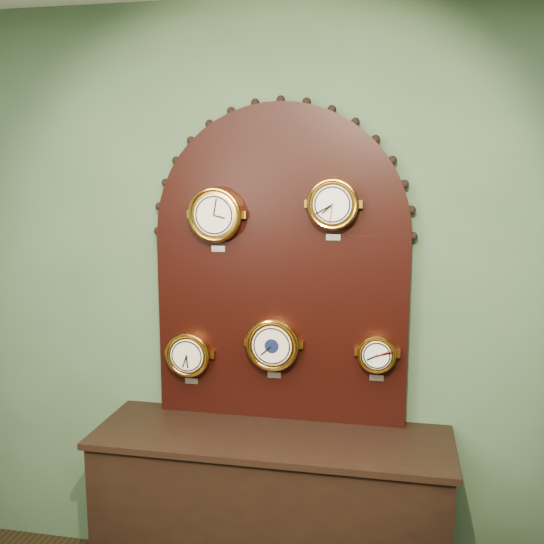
% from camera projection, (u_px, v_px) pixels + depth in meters
% --- Properties ---
extents(wall_back, '(4.00, 0.00, 4.00)m').
position_uv_depth(wall_back, '(282.00, 300.00, 3.07)').
color(wall_back, '#405B3E').
rests_on(wall_back, ground).
extents(shop_counter, '(1.60, 0.50, 0.80)m').
position_uv_depth(shop_counter, '(271.00, 521.00, 2.98)').
color(shop_counter, black).
rests_on(shop_counter, ground_plane).
extents(display_board, '(1.26, 0.06, 1.53)m').
position_uv_depth(display_board, '(280.00, 255.00, 2.99)').
color(display_board, black).
rests_on(display_board, shop_counter).
extents(roman_clock, '(0.26, 0.08, 0.31)m').
position_uv_depth(roman_clock, '(216.00, 215.00, 2.95)').
color(roman_clock, orange).
rests_on(roman_clock, display_board).
extents(arabic_clock, '(0.23, 0.08, 0.28)m').
position_uv_depth(arabic_clock, '(333.00, 204.00, 2.83)').
color(arabic_clock, orange).
rests_on(arabic_clock, display_board).
extents(hygrometer, '(0.22, 0.08, 0.27)m').
position_uv_depth(hygrometer, '(189.00, 354.00, 3.09)').
color(hygrometer, orange).
rests_on(hygrometer, display_board).
extents(barometer, '(0.25, 0.08, 0.30)m').
position_uv_depth(barometer, '(273.00, 344.00, 3.00)').
color(barometer, orange).
rests_on(barometer, display_board).
extents(tide_clock, '(0.18, 0.08, 0.23)m').
position_uv_depth(tide_clock, '(377.00, 354.00, 2.91)').
color(tide_clock, orange).
rests_on(tide_clock, display_board).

